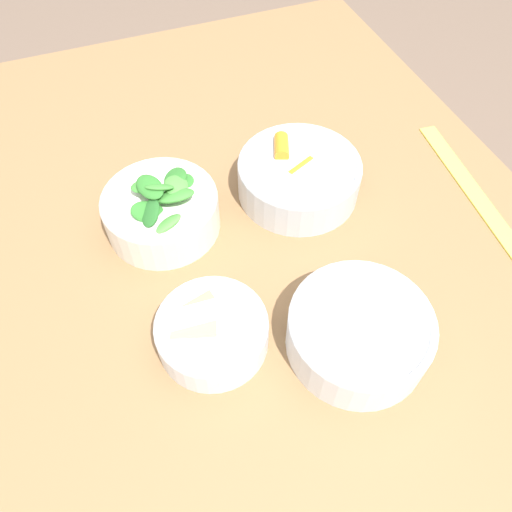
{
  "coord_description": "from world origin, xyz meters",
  "views": [
    {
      "loc": [
        0.36,
        -0.17,
        1.35
      ],
      "look_at": [
        -0.02,
        -0.03,
        0.81
      ],
      "focal_mm": 35.0,
      "sensor_mm": 36.0,
      "label": 1
    }
  ],
  "objects_px": {
    "bowl_beans_hotdog": "(359,333)",
    "ruler": "(472,190)",
    "bowl_greens": "(162,209)",
    "bowl_carrots": "(299,176)",
    "bowl_cookies": "(212,331)"
  },
  "relations": [
    {
      "from": "bowl_beans_hotdog",
      "to": "ruler",
      "type": "height_order",
      "value": "bowl_beans_hotdog"
    },
    {
      "from": "bowl_beans_hotdog",
      "to": "bowl_greens",
      "type": "bearing_deg",
      "value": -147.87
    },
    {
      "from": "bowl_beans_hotdog",
      "to": "ruler",
      "type": "relative_size",
      "value": 0.56
    },
    {
      "from": "bowl_carrots",
      "to": "bowl_cookies",
      "type": "bearing_deg",
      "value": -45.51
    },
    {
      "from": "bowl_cookies",
      "to": "ruler",
      "type": "bearing_deg",
      "value": 102.67
    },
    {
      "from": "bowl_carrots",
      "to": "bowl_beans_hotdog",
      "type": "bearing_deg",
      "value": -8.36
    },
    {
      "from": "ruler",
      "to": "bowl_beans_hotdog",
      "type": "bearing_deg",
      "value": -60.01
    },
    {
      "from": "bowl_carrots",
      "to": "ruler",
      "type": "xyz_separation_m",
      "value": [
        0.1,
        0.26,
        -0.03
      ]
    },
    {
      "from": "bowl_carrots",
      "to": "bowl_greens",
      "type": "height_order",
      "value": "bowl_greens"
    },
    {
      "from": "bowl_greens",
      "to": "ruler",
      "type": "relative_size",
      "value": 0.53
    },
    {
      "from": "bowl_greens",
      "to": "bowl_beans_hotdog",
      "type": "distance_m",
      "value": 0.33
    },
    {
      "from": "bowl_carrots",
      "to": "ruler",
      "type": "relative_size",
      "value": 0.6
    },
    {
      "from": "bowl_cookies",
      "to": "ruler",
      "type": "xyz_separation_m",
      "value": [
        -0.1,
        0.46,
        -0.02
      ]
    },
    {
      "from": "bowl_greens",
      "to": "bowl_carrots",
      "type": "bearing_deg",
      "value": 88.48
    },
    {
      "from": "bowl_greens",
      "to": "bowl_cookies",
      "type": "bearing_deg",
      "value": 1.91
    }
  ]
}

